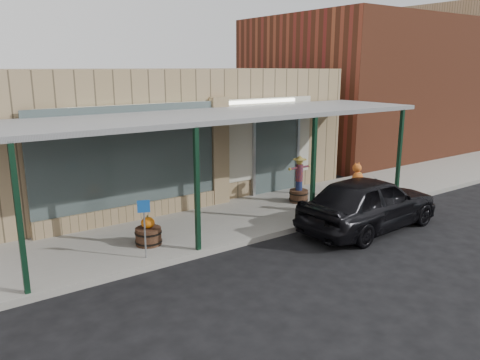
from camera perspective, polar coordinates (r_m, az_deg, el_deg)
ground at (r=10.51m, az=9.73°, el=-10.55°), size 120.00×120.00×0.00m
sidewalk at (r=13.07m, az=-1.49°, el=-5.08°), size 40.00×3.20×0.15m
storefront at (r=16.51m, az=-10.46°, el=5.84°), size 12.00×6.25×4.20m
awning at (r=12.41m, az=-1.48°, el=7.81°), size 12.00×3.00×3.04m
block_buildings_near at (r=18.21m, az=-6.28°, el=11.98°), size 61.00×8.00×8.00m
barrel_scarecrow at (r=14.67m, az=7.20°, el=-0.76°), size 0.90×0.63×1.47m
barrel_pumpkin at (r=11.38m, az=-11.11°, el=-6.48°), size 0.62×0.62×0.72m
handicap_sign at (r=10.41m, az=-11.59°, el=-4.94°), size 0.26×0.12×1.33m
parked_sedan at (r=12.96m, az=15.48°, el=-2.65°), size 4.46×1.99×1.66m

